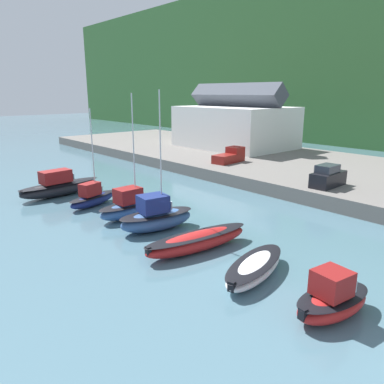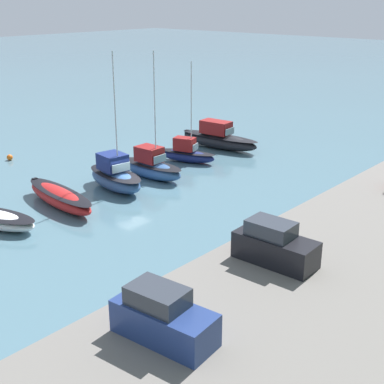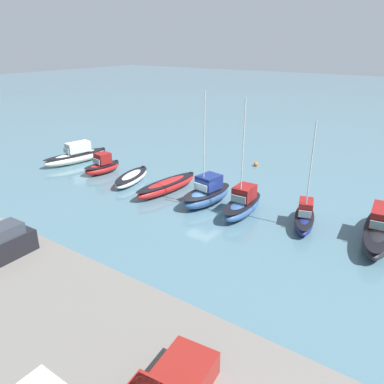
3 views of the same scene
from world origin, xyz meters
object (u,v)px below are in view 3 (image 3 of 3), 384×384
(moored_boat_7, at_px, (77,155))
(parked_car_0, at_px, (1,245))
(moored_boat_4, at_px, (167,186))
(moored_boat_1, at_px, (304,217))
(moored_boat_2, at_px, (242,204))
(mooring_buoy_0, at_px, (256,164))
(moored_boat_0, at_px, (379,230))
(moored_boat_6, at_px, (102,166))
(moored_boat_3, at_px, (207,194))
(moored_boat_5, at_px, (132,178))

(moored_boat_7, xyz_separation_m, parked_car_0, (-16.23, 18.88, 1.39))
(moored_boat_4, bearing_deg, moored_boat_1, -171.44)
(moored_boat_2, relative_size, mooring_buoy_0, 18.93)
(moored_boat_0, height_order, moored_boat_6, moored_boat_0)
(moored_boat_0, height_order, moored_boat_4, moored_boat_0)
(moored_boat_0, distance_m, parked_car_0, 26.85)
(moored_boat_1, xyz_separation_m, mooring_buoy_0, (10.41, -12.39, -0.55))
(moored_boat_6, bearing_deg, moored_boat_7, -1.75)
(moored_boat_0, xyz_separation_m, moored_boat_3, (14.62, 1.60, 0.07))
(moored_boat_0, relative_size, moored_boat_5, 1.34)
(parked_car_0, bearing_deg, moored_boat_2, -117.51)
(moored_boat_5, bearing_deg, mooring_buoy_0, -139.25)
(moored_boat_4, xyz_separation_m, moored_boat_7, (15.57, -1.29, 0.27))
(moored_boat_1, bearing_deg, moored_boat_5, -15.94)
(moored_boat_5, bearing_deg, moored_boat_0, 167.35)
(moored_boat_0, distance_m, moored_boat_2, 10.95)
(moored_boat_3, distance_m, moored_boat_5, 9.88)
(moored_boat_1, height_order, parked_car_0, moored_boat_1)
(moored_boat_2, distance_m, moored_boat_4, 8.79)
(moored_boat_3, relative_size, moored_boat_4, 1.28)
(mooring_buoy_0, bearing_deg, moored_boat_1, 130.03)
(moored_boat_0, bearing_deg, moored_boat_4, -1.20)
(moored_boat_1, bearing_deg, moored_boat_7, -19.06)
(moored_boat_6, xyz_separation_m, parked_car_0, (-10.50, 17.92, 1.48))
(moored_boat_4, height_order, parked_car_0, parked_car_0)
(moored_boat_6, bearing_deg, moored_boat_3, -174.32)
(moored_boat_0, bearing_deg, moored_boat_5, -2.02)
(moored_boat_2, xyz_separation_m, moored_boat_5, (13.68, -0.34, -0.43))
(moored_boat_1, height_order, moored_boat_3, moored_boat_3)
(moored_boat_4, relative_size, mooring_buoy_0, 15.19)
(moored_boat_6, relative_size, moored_boat_7, 0.54)
(moored_boat_3, xyz_separation_m, moored_boat_6, (14.82, -0.54, -0.19))
(moored_boat_0, distance_m, moored_boat_7, 35.17)
(moored_boat_1, relative_size, mooring_buoy_0, 16.51)
(moored_boat_6, bearing_deg, moored_boat_0, -170.19)
(moored_boat_4, distance_m, moored_boat_5, 4.90)
(moored_boat_2, xyz_separation_m, moored_boat_6, (18.63, -0.67, -0.12))
(moored_boat_2, height_order, moored_boat_4, moored_boat_2)
(moored_boat_5, relative_size, parked_car_0, 1.54)
(parked_car_0, height_order, mooring_buoy_0, parked_car_0)
(moored_boat_1, height_order, moored_boat_6, moored_boat_1)
(moored_boat_6, distance_m, moored_boat_7, 5.80)
(moored_boat_0, xyz_separation_m, moored_boat_2, (10.81, 1.73, -0.01))
(moored_boat_6, distance_m, parked_car_0, 20.82)
(moored_boat_5, xyz_separation_m, mooring_buoy_0, (-8.53, -12.97, -0.27))
(moored_boat_2, distance_m, mooring_buoy_0, 14.28)
(moored_boat_0, bearing_deg, parked_car_0, 39.79)
(moored_boat_1, xyz_separation_m, moored_boat_2, (5.27, 0.91, 0.15))
(moored_boat_3, xyz_separation_m, mooring_buoy_0, (1.33, -13.17, -0.78))
(moored_boat_2, bearing_deg, moored_boat_3, -4.21)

